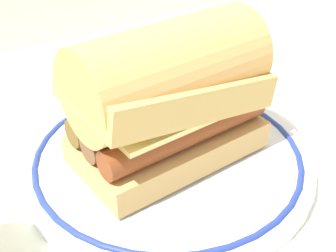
# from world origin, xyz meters

# --- Properties ---
(ground_plane) EXTENTS (1.50, 1.50, 0.00)m
(ground_plane) POSITION_xyz_m (0.00, 0.00, 0.00)
(ground_plane) COLOR white
(plate) EXTENTS (0.28, 0.28, 0.01)m
(plate) POSITION_xyz_m (-0.02, 0.04, 0.01)
(plate) COLOR white
(plate) RESTS_ON ground_plane
(sausage_sandwich) EXTENTS (0.18, 0.11, 0.13)m
(sausage_sandwich) POSITION_xyz_m (-0.02, 0.04, 0.08)
(sausage_sandwich) COLOR tan
(sausage_sandwich) RESTS_ON plate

